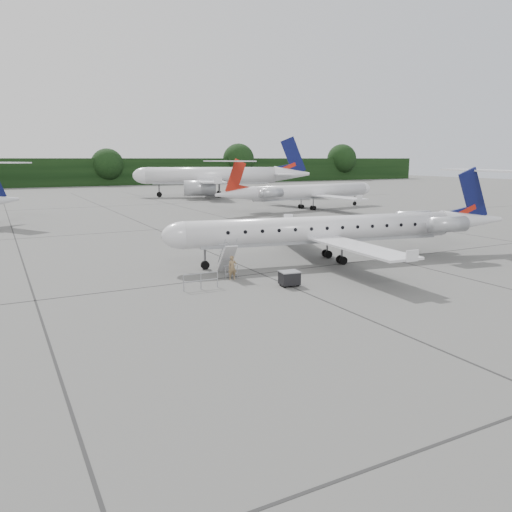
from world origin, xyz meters
TOP-DOWN VIEW (x-y plane):
  - ground at (0.00, 0.00)m, footprint 320.00×320.00m
  - treeline at (0.00, 130.00)m, footprint 260.00×4.00m
  - main_regional_jet at (2.77, 7.64)m, footprint 30.92×24.66m
  - airstair at (-5.74, 6.91)m, footprint 1.27×2.52m
  - passenger at (-5.98, 5.58)m, footprint 0.62×0.45m
  - safety_railing at (-8.77, 4.20)m, footprint 2.20×0.16m
  - baggage_cart at (-3.53, 2.34)m, footprint 1.28×1.09m
  - bg_narrowbody at (21.15, 74.13)m, footprint 41.06×35.78m
  - bg_regional_right at (25.36, 42.55)m, footprint 32.69×25.78m

SIDE VIEW (x-z plane):
  - ground at x=0.00m, z-range 0.00..0.00m
  - safety_railing at x=-8.77m, z-range 0.00..1.00m
  - baggage_cart at x=-3.53m, z-range 0.00..1.01m
  - passenger at x=-5.98m, z-range 0.00..1.60m
  - airstair at x=-5.74m, z-range 0.00..2.23m
  - main_regional_jet at x=2.77m, z-range 0.00..7.13m
  - bg_regional_right at x=25.36m, z-range 0.00..7.79m
  - treeline at x=0.00m, z-range 0.00..8.00m
  - bg_narrowbody at x=21.15m, z-range 0.00..12.31m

